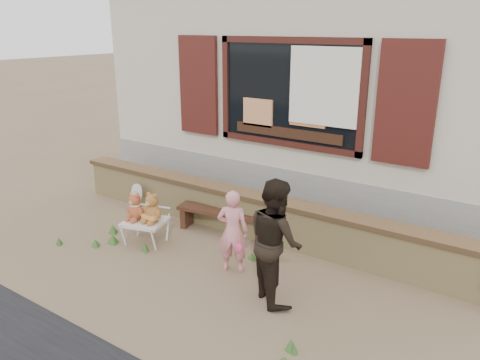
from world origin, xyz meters
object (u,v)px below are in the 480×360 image
Objects in this scene: folding_chair at (145,222)px; child at (233,231)px; bench at (223,216)px; teddy_bear_left at (135,206)px; adult at (275,241)px; teddy_bear_right at (153,207)px.

child is (1.53, 0.06, 0.23)m from folding_chair.
teddy_bear_left is (-0.86, -0.96, 0.29)m from bench.
teddy_bear_right is at bearing 30.63° from adult.
adult is (2.44, -0.17, 0.17)m from teddy_bear_left.
teddy_bear_left is 0.93× the size of teddy_bear_right.
adult reaches higher than teddy_bear_left.
teddy_bear_right reaches higher than teddy_bear_left.
adult is (0.78, -0.26, 0.18)m from child.
child is (1.39, 0.02, -0.03)m from teddy_bear_right.
teddy_bear_left is 1.66m from child.
teddy_bear_right reaches higher than bench.
bench is 1.11m from teddy_bear_right.
adult is at bearing -20.04° from teddy_bear_left.
teddy_bear_right is (0.13, 0.04, 0.26)m from folding_chair.
teddy_bear_right is at bearing 0.00° from teddy_bear_left.
teddy_bear_left is 0.28× the size of adult.
adult reaches higher than teddy_bear_right.
adult is at bearing -21.22° from folding_chair.
teddy_bear_right is 1.39m from child.
child is at bearing -58.05° from bench.
teddy_bear_left reaches higher than bench.
child is at bearing -15.41° from teddy_bear_right.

